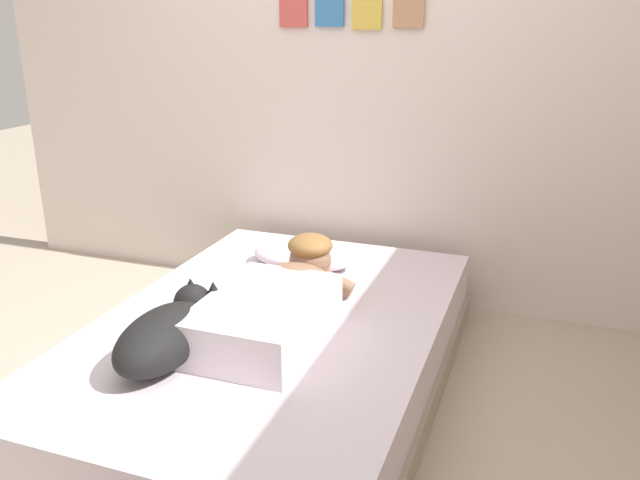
# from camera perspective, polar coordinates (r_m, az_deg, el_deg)

# --- Properties ---
(ground_plane) EXTENTS (12.71, 12.71, 0.00)m
(ground_plane) POSITION_cam_1_polar(r_m,az_deg,el_deg) (2.67, -7.58, -16.06)
(ground_plane) COLOR tan
(back_wall) EXTENTS (4.36, 0.12, 2.50)m
(back_wall) POSITION_cam_1_polar(r_m,az_deg,el_deg) (3.58, 2.80, 14.60)
(back_wall) COLOR silver
(back_wall) RESTS_ON ground
(bed) EXTENTS (1.38, 2.09, 0.35)m
(bed) POSITION_cam_1_polar(r_m,az_deg,el_deg) (2.79, -4.20, -10.10)
(bed) COLOR gray
(bed) RESTS_ON ground
(pillow) EXTENTS (0.52, 0.32, 0.11)m
(pillow) POSITION_cam_1_polar(r_m,az_deg,el_deg) (3.22, -1.42, -1.37)
(pillow) COLOR silver
(pillow) RESTS_ON bed
(person_lying) EXTENTS (0.43, 0.92, 0.27)m
(person_lying) POSITION_cam_1_polar(r_m,az_deg,el_deg) (2.60, -3.69, -5.37)
(person_lying) COLOR silver
(person_lying) RESTS_ON bed
(dog) EXTENTS (0.26, 0.57, 0.21)m
(dog) POSITION_cam_1_polar(r_m,az_deg,el_deg) (2.41, -13.24, -7.98)
(dog) COLOR black
(dog) RESTS_ON bed
(coffee_cup) EXTENTS (0.12, 0.09, 0.07)m
(coffee_cup) POSITION_cam_1_polar(r_m,az_deg,el_deg) (2.96, -0.18, -3.65)
(coffee_cup) COLOR white
(coffee_cup) RESTS_ON bed
(cell_phone) EXTENTS (0.07, 0.14, 0.01)m
(cell_phone) POSITION_cam_1_polar(r_m,az_deg,el_deg) (2.69, -2.54, -6.83)
(cell_phone) COLOR black
(cell_phone) RESTS_ON bed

